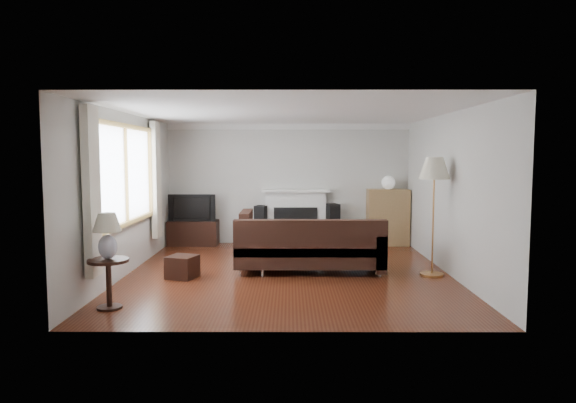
{
  "coord_description": "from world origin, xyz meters",
  "views": [
    {
      "loc": [
        0.03,
        -7.97,
        1.84
      ],
      "look_at": [
        0.0,
        0.3,
        1.1
      ],
      "focal_mm": 32.0,
      "sensor_mm": 36.0,
      "label": 1
    }
  ],
  "objects_px": {
    "coffee_table": "(302,243)",
    "floor_lamp": "(433,217)",
    "bookshelf": "(388,217)",
    "sectional_sofa": "(309,246)",
    "tv_stand": "(193,233)",
    "side_table": "(109,284)"
  },
  "relations": [
    {
      "from": "bookshelf",
      "to": "floor_lamp",
      "type": "bearing_deg",
      "value": -86.43
    },
    {
      "from": "tv_stand",
      "to": "bookshelf",
      "type": "distance_m",
      "value": 4.02
    },
    {
      "from": "side_table",
      "to": "floor_lamp",
      "type": "bearing_deg",
      "value": 21.62
    },
    {
      "from": "bookshelf",
      "to": "floor_lamp",
      "type": "height_order",
      "value": "floor_lamp"
    },
    {
      "from": "bookshelf",
      "to": "coffee_table",
      "type": "height_order",
      "value": "bookshelf"
    },
    {
      "from": "sectional_sofa",
      "to": "floor_lamp",
      "type": "distance_m",
      "value": 1.96
    },
    {
      "from": "tv_stand",
      "to": "sectional_sofa",
      "type": "bearing_deg",
      "value": -46.46
    },
    {
      "from": "tv_stand",
      "to": "side_table",
      "type": "relative_size",
      "value": 1.68
    },
    {
      "from": "tv_stand",
      "to": "floor_lamp",
      "type": "relative_size",
      "value": 0.56
    },
    {
      "from": "coffee_table",
      "to": "floor_lamp",
      "type": "relative_size",
      "value": 0.63
    },
    {
      "from": "coffee_table",
      "to": "side_table",
      "type": "xyz_separation_m",
      "value": [
        -2.4,
        -3.41,
        0.08
      ]
    },
    {
      "from": "coffee_table",
      "to": "side_table",
      "type": "relative_size",
      "value": 1.9
    },
    {
      "from": "sectional_sofa",
      "to": "side_table",
      "type": "height_order",
      "value": "sectional_sofa"
    },
    {
      "from": "coffee_table",
      "to": "floor_lamp",
      "type": "height_order",
      "value": "floor_lamp"
    },
    {
      "from": "bookshelf",
      "to": "side_table",
      "type": "xyz_separation_m",
      "value": [
        -4.2,
        -4.45,
        -0.27
      ]
    },
    {
      "from": "tv_stand",
      "to": "floor_lamp",
      "type": "bearing_deg",
      "value": -32.73
    },
    {
      "from": "tv_stand",
      "to": "sectional_sofa",
      "type": "xyz_separation_m",
      "value": [
        2.3,
        -2.42,
        0.15
      ]
    },
    {
      "from": "sectional_sofa",
      "to": "coffee_table",
      "type": "relative_size",
      "value": 2.19
    },
    {
      "from": "sectional_sofa",
      "to": "floor_lamp",
      "type": "bearing_deg",
      "value": -8.05
    },
    {
      "from": "tv_stand",
      "to": "bookshelf",
      "type": "height_order",
      "value": "bookshelf"
    },
    {
      "from": "bookshelf",
      "to": "sectional_sofa",
      "type": "xyz_separation_m",
      "value": [
        -1.71,
        -2.45,
        -0.17
      ]
    },
    {
      "from": "tv_stand",
      "to": "sectional_sofa",
      "type": "relative_size",
      "value": 0.4
    }
  ]
}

